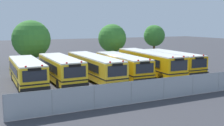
% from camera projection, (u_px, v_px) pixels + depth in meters
% --- Properties ---
extents(ground_plane, '(160.00, 160.00, 0.00)m').
position_uv_depth(ground_plane, '(108.00, 77.00, 29.58)').
color(ground_plane, '#38383D').
extents(school_bus_0, '(2.63, 9.38, 2.58)m').
position_uv_depth(school_bus_0, '(27.00, 71.00, 25.79)').
color(school_bus_0, yellow).
rests_on(school_bus_0, ground_plane).
extents(school_bus_1, '(2.78, 9.60, 2.68)m').
position_uv_depth(school_bus_1, '(60.00, 68.00, 27.19)').
color(school_bus_1, yellow).
rests_on(school_bus_1, ground_plane).
extents(school_bus_2, '(2.72, 11.14, 2.67)m').
position_uv_depth(school_bus_2, '(94.00, 66.00, 28.43)').
color(school_bus_2, yellow).
rests_on(school_bus_2, ground_plane).
extents(school_bus_3, '(2.55, 10.00, 2.58)m').
position_uv_depth(school_bus_3, '(122.00, 65.00, 29.85)').
color(school_bus_3, '#EAA80C').
rests_on(school_bus_3, ground_plane).
extents(school_bus_4, '(2.75, 11.74, 2.79)m').
position_uv_depth(school_bus_4, '(149.00, 62.00, 31.43)').
color(school_bus_4, '#EAA80C').
rests_on(school_bus_4, ground_plane).
extents(school_bus_5, '(2.72, 9.90, 2.62)m').
position_uv_depth(school_bus_5, '(172.00, 61.00, 32.93)').
color(school_bus_5, '#EAA80C').
rests_on(school_bus_5, ground_plane).
extents(tree_1, '(5.04, 5.04, 6.48)m').
position_uv_depth(tree_1, '(33.00, 39.00, 35.01)').
color(tree_1, '#4C3823').
rests_on(tree_1, ground_plane).
extents(tree_2, '(4.32, 4.32, 5.99)m').
position_uv_depth(tree_2, '(111.00, 39.00, 40.34)').
color(tree_2, '#4C3823').
rests_on(tree_2, ground_plane).
extents(tree_3, '(3.49, 3.49, 5.82)m').
position_uv_depth(tree_3, '(154.00, 35.00, 43.44)').
color(tree_3, '#4C3823').
rests_on(tree_3, ground_plane).
extents(chainlink_fence, '(23.61, 0.07, 1.75)m').
position_uv_depth(chainlink_fence, '(164.00, 88.00, 20.74)').
color(chainlink_fence, '#9EA0A3').
rests_on(chainlink_fence, ground_plane).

